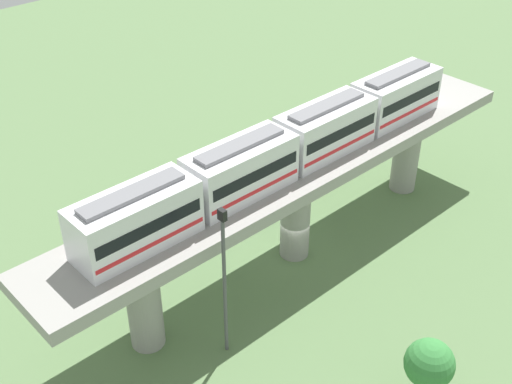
# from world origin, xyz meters

# --- Properties ---
(ground_plane) EXTENTS (120.00, 120.00, 0.00)m
(ground_plane) POSITION_xyz_m (0.00, 0.00, 0.00)
(ground_plane) COLOR #5B7A4C
(viaduct) EXTENTS (5.20, 35.80, 6.86)m
(viaduct) POSITION_xyz_m (0.00, 0.00, 5.41)
(viaduct) COLOR #999691
(viaduct) RESTS_ON ground
(train) EXTENTS (2.64, 27.45, 3.24)m
(train) POSITION_xyz_m (0.00, -1.11, 8.40)
(train) COLOR silver
(train) RESTS_ON viaduct
(parked_car_black) EXTENTS (2.55, 4.46, 1.76)m
(parked_car_black) POSITION_xyz_m (-9.06, -7.17, 0.74)
(parked_car_black) COLOR black
(parked_car_black) RESTS_ON ground
(parked_car_yellow) EXTENTS (2.04, 4.30, 1.76)m
(parked_car_yellow) POSITION_xyz_m (-5.99, 7.39, 0.74)
(parked_car_yellow) COLOR yellow
(parked_car_yellow) RESTS_ON ground
(parked_car_blue) EXTENTS (2.19, 4.35, 1.76)m
(parked_car_blue) POSITION_xyz_m (-5.55, 1.27, 0.74)
(parked_car_blue) COLOR #284CB7
(parked_car_blue) RESTS_ON ground
(tree_near_viaduct) EXTENTS (2.52, 2.52, 3.96)m
(tree_near_viaduct) POSITION_xyz_m (12.83, -3.70, 2.68)
(tree_near_viaduct) COLOR brown
(tree_near_viaduct) RESTS_ON ground
(signal_post) EXTENTS (0.44, 0.28, 9.46)m
(signal_post) POSITION_xyz_m (3.40, -8.76, 5.25)
(signal_post) COLOR #4C4C51
(signal_post) RESTS_ON ground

